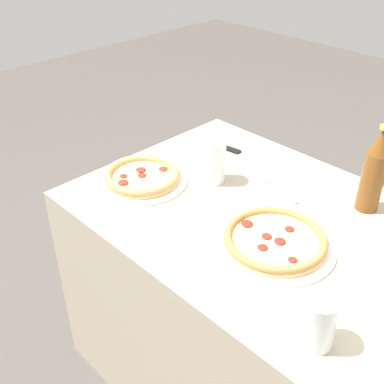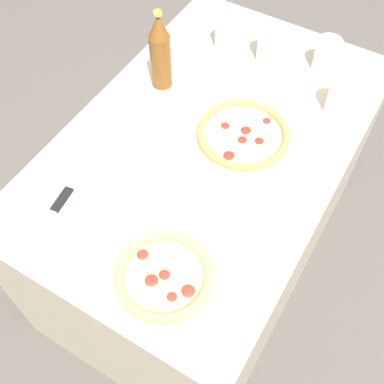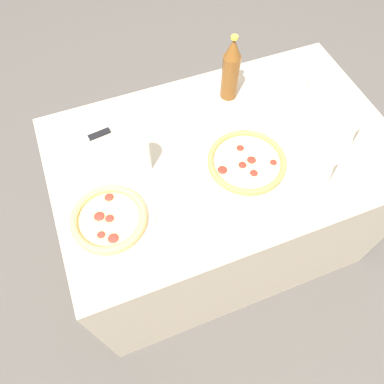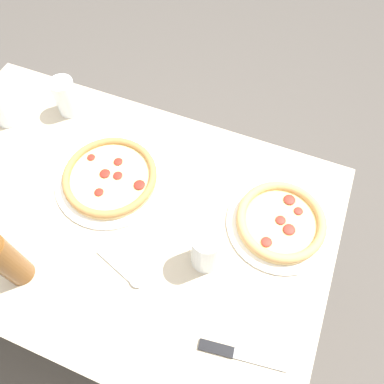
{
  "view_description": "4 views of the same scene",
  "coord_description": "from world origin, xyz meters",
  "px_view_note": "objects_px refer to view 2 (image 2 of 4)",
  "views": [
    {
      "loc": [
        -0.61,
        0.96,
        1.57
      ],
      "look_at": [
        0.22,
        0.15,
        0.82
      ],
      "focal_mm": 45.0,
      "sensor_mm": 36.0,
      "label": 1
    },
    {
      "loc": [
        0.86,
        0.45,
        1.85
      ],
      "look_at": [
        0.24,
        0.08,
        0.8
      ],
      "focal_mm": 45.0,
      "sensor_mm": 36.0,
      "label": 2
    },
    {
      "loc": [
        0.42,
        0.74,
        1.83
      ],
      "look_at": [
        0.19,
        0.15,
        0.78
      ],
      "focal_mm": 35.0,
      "sensor_mm": 36.0,
      "label": 3
    },
    {
      "loc": [
        0.4,
        -0.37,
        1.7
      ],
      "look_at": [
        0.22,
        0.1,
        0.82
      ],
      "focal_mm": 35.0,
      "sensor_mm": 36.0,
      "label": 4
    }
  ],
  "objects_px": {
    "pizza_margherita": "(243,136)",
    "glass_red_wine": "(267,45)",
    "glass_water": "(326,56)",
    "spoon": "(145,144)",
    "pizza_salami": "(164,276)",
    "beer_bottle": "(160,52)",
    "glass_lemonade": "(140,191)",
    "knife": "(51,215)",
    "glass_orange_juice": "(224,34)",
    "glass_iced_tea": "(340,98)"
  },
  "relations": [
    {
      "from": "glass_iced_tea",
      "to": "beer_bottle",
      "type": "relative_size",
      "value": 0.46
    },
    {
      "from": "glass_water",
      "to": "spoon",
      "type": "relative_size",
      "value": 0.73
    },
    {
      "from": "glass_lemonade",
      "to": "spoon",
      "type": "distance_m",
      "value": 0.22
    },
    {
      "from": "glass_lemonade",
      "to": "beer_bottle",
      "type": "bearing_deg",
      "value": -153.66
    },
    {
      "from": "glass_red_wine",
      "to": "glass_orange_juice",
      "type": "relative_size",
      "value": 1.12
    },
    {
      "from": "glass_water",
      "to": "beer_bottle",
      "type": "relative_size",
      "value": 0.42
    },
    {
      "from": "beer_bottle",
      "to": "glass_orange_juice",
      "type": "bearing_deg",
      "value": 162.98
    },
    {
      "from": "pizza_margherita",
      "to": "knife",
      "type": "relative_size",
      "value": 1.56
    },
    {
      "from": "pizza_salami",
      "to": "pizza_margherita",
      "type": "distance_m",
      "value": 0.51
    },
    {
      "from": "pizza_margherita",
      "to": "beer_bottle",
      "type": "distance_m",
      "value": 0.37
    },
    {
      "from": "glass_water",
      "to": "glass_orange_juice",
      "type": "bearing_deg",
      "value": -78.18
    },
    {
      "from": "beer_bottle",
      "to": "spoon",
      "type": "xyz_separation_m",
      "value": [
        0.25,
        0.1,
        -0.12
      ]
    },
    {
      "from": "pizza_margherita",
      "to": "knife",
      "type": "bearing_deg",
      "value": -32.24
    },
    {
      "from": "pizza_margherita",
      "to": "spoon",
      "type": "xyz_separation_m",
      "value": [
        0.17,
        -0.24,
        -0.01
      ]
    },
    {
      "from": "glass_water",
      "to": "glass_lemonade",
      "type": "height_order",
      "value": "glass_lemonade"
    },
    {
      "from": "pizza_margherita",
      "to": "glass_lemonade",
      "type": "relative_size",
      "value": 2.3
    },
    {
      "from": "glass_lemonade",
      "to": "knife",
      "type": "bearing_deg",
      "value": -51.06
    },
    {
      "from": "glass_lemonade",
      "to": "glass_iced_tea",
      "type": "relative_size",
      "value": 1.15
    },
    {
      "from": "pizza_salami",
      "to": "glass_lemonade",
      "type": "xyz_separation_m",
      "value": [
        -0.16,
        -0.17,
        0.04
      ]
    },
    {
      "from": "beer_bottle",
      "to": "glass_lemonade",
      "type": "bearing_deg",
      "value": 26.34
    },
    {
      "from": "pizza_salami",
      "to": "glass_iced_tea",
      "type": "xyz_separation_m",
      "value": [
        -0.76,
        0.15,
        0.04
      ]
    },
    {
      "from": "glass_red_wine",
      "to": "glass_iced_tea",
      "type": "height_order",
      "value": "glass_red_wine"
    },
    {
      "from": "glass_water",
      "to": "beer_bottle",
      "type": "height_order",
      "value": "beer_bottle"
    },
    {
      "from": "glass_water",
      "to": "glass_lemonade",
      "type": "relative_size",
      "value": 0.79
    },
    {
      "from": "glass_red_wine",
      "to": "spoon",
      "type": "relative_size",
      "value": 0.86
    },
    {
      "from": "glass_iced_tea",
      "to": "spoon",
      "type": "distance_m",
      "value": 0.61
    },
    {
      "from": "pizza_salami",
      "to": "spoon",
      "type": "distance_m",
      "value": 0.44
    },
    {
      "from": "glass_lemonade",
      "to": "glass_orange_juice",
      "type": "height_order",
      "value": "glass_lemonade"
    },
    {
      "from": "glass_water",
      "to": "glass_iced_tea",
      "type": "bearing_deg",
      "value": 33.03
    },
    {
      "from": "glass_lemonade",
      "to": "glass_red_wine",
      "type": "bearing_deg",
      "value": 177.78
    },
    {
      "from": "glass_water",
      "to": "glass_lemonade",
      "type": "xyz_separation_m",
      "value": [
        0.77,
        -0.21,
        0.01
      ]
    },
    {
      "from": "glass_red_wine",
      "to": "beer_bottle",
      "type": "distance_m",
      "value": 0.38
    },
    {
      "from": "pizza_margherita",
      "to": "glass_orange_juice",
      "type": "bearing_deg",
      "value": -143.92
    },
    {
      "from": "pizza_salami",
      "to": "glass_red_wine",
      "type": "distance_m",
      "value": 0.88
    },
    {
      "from": "glass_iced_tea",
      "to": "pizza_margherita",
      "type": "bearing_deg",
      "value": -37.63
    },
    {
      "from": "pizza_salami",
      "to": "knife",
      "type": "bearing_deg",
      "value": -90.36
    },
    {
      "from": "beer_bottle",
      "to": "spoon",
      "type": "height_order",
      "value": "beer_bottle"
    },
    {
      "from": "pizza_margherita",
      "to": "knife",
      "type": "height_order",
      "value": "pizza_margherita"
    },
    {
      "from": "glass_orange_juice",
      "to": "spoon",
      "type": "distance_m",
      "value": 0.52
    },
    {
      "from": "glass_red_wine",
      "to": "glass_iced_tea",
      "type": "relative_size",
      "value": 1.08
    },
    {
      "from": "knife",
      "to": "pizza_margherita",
      "type": "bearing_deg",
      "value": 147.76
    },
    {
      "from": "glass_water",
      "to": "beer_bottle",
      "type": "distance_m",
      "value": 0.55
    },
    {
      "from": "glass_orange_juice",
      "to": "knife",
      "type": "bearing_deg",
      "value": -4.03
    },
    {
      "from": "pizza_salami",
      "to": "glass_orange_juice",
      "type": "height_order",
      "value": "glass_orange_juice"
    },
    {
      "from": "pizza_margherita",
      "to": "glass_water",
      "type": "bearing_deg",
      "value": 168.27
    },
    {
      "from": "pizza_salami",
      "to": "beer_bottle",
      "type": "height_order",
      "value": "beer_bottle"
    },
    {
      "from": "pizza_margherita",
      "to": "glass_red_wine",
      "type": "xyz_separation_m",
      "value": [
        -0.36,
        -0.1,
        0.04
      ]
    },
    {
      "from": "glass_water",
      "to": "spoon",
      "type": "bearing_deg",
      "value": -28.96
    },
    {
      "from": "glass_water",
      "to": "glass_iced_tea",
      "type": "height_order",
      "value": "glass_iced_tea"
    },
    {
      "from": "glass_red_wine",
      "to": "knife",
      "type": "height_order",
      "value": "glass_red_wine"
    }
  ]
}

